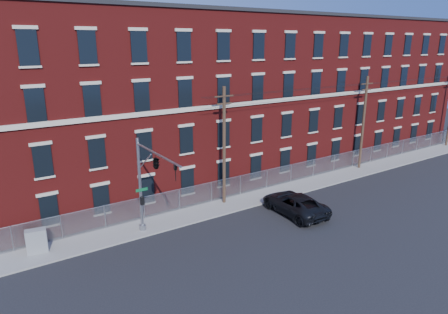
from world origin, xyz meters
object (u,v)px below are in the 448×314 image
at_px(utility_pole_near, 224,144).
at_px(pickup_truck, 295,204).
at_px(utility_cabinet, 37,241).
at_px(traffic_signal_mast, 152,170).

height_order(utility_pole_near, pickup_truck, utility_pole_near).
distance_m(utility_pole_near, pickup_truck, 7.59).
distance_m(pickup_truck, utility_cabinet, 19.25).
distance_m(traffic_signal_mast, utility_pole_near, 8.70).
bearing_deg(utility_cabinet, utility_pole_near, 10.59).
bearing_deg(pickup_truck, utility_cabinet, -11.10).
xyz_separation_m(utility_pole_near, pickup_truck, (3.61, -4.95, -4.48)).
relative_size(traffic_signal_mast, utility_cabinet, 4.34).
bearing_deg(utility_pole_near, traffic_signal_mast, -156.86).
height_order(traffic_signal_mast, utility_pole_near, utility_pole_near).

